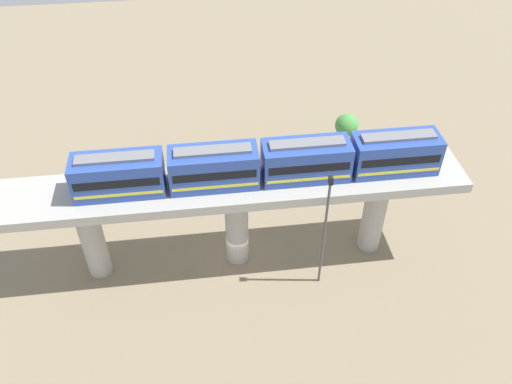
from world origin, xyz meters
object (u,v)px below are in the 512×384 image
(signal_post, at_px, (325,228))
(parked_car_black, at_px, (121,189))
(tree_near_viaduct, at_px, (346,126))
(train, at_px, (260,164))
(parked_car_white, at_px, (238,183))

(signal_post, bearing_deg, parked_car_black, -127.51)
(parked_car_black, distance_m, tree_near_viaduct, 23.96)
(train, xyz_separation_m, tree_near_viaduct, (-13.74, 10.99, -6.75))
(parked_car_black, bearing_deg, parked_car_white, 84.78)
(parked_car_white, distance_m, parked_car_black, 11.50)
(parked_car_white, bearing_deg, tree_near_viaduct, 102.73)
(train, height_order, signal_post, train)
(train, bearing_deg, parked_car_white, -173.70)
(signal_post, bearing_deg, train, -127.04)
(train, distance_m, parked_car_white, 13.02)
(train, distance_m, parked_car_black, 18.33)
(parked_car_white, height_order, parked_car_black, same)
(parked_car_black, height_order, signal_post, signal_post)
(train, height_order, parked_car_white, train)
(train, xyz_separation_m, signal_post, (3.40, 4.51, -3.99))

